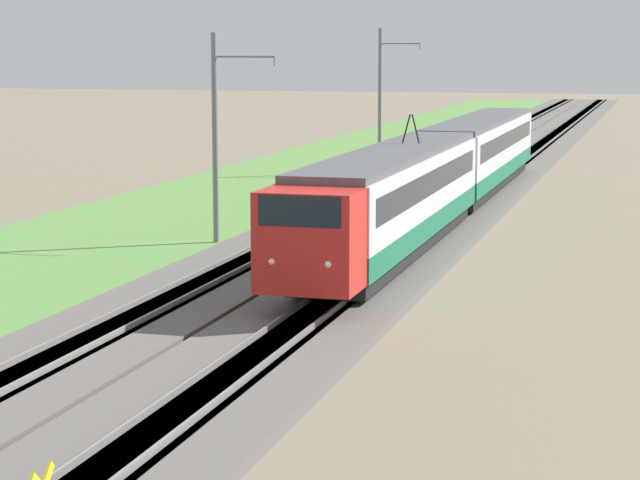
# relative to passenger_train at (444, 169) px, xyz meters

# --- Properties ---
(ballast_main) EXTENTS (240.00, 4.40, 0.30)m
(ballast_main) POSITION_rel_passenger_train_xyz_m (6.70, 4.59, -2.23)
(ballast_main) COLOR #605B56
(ballast_main) RESTS_ON ground
(ballast_adjacent) EXTENTS (240.00, 4.40, 0.30)m
(ballast_adjacent) POSITION_rel_passenger_train_xyz_m (6.70, 0.00, -2.23)
(ballast_adjacent) COLOR #605B56
(ballast_adjacent) RESTS_ON ground
(track_main) EXTENTS (240.00, 1.57, 0.45)m
(track_main) POSITION_rel_passenger_train_xyz_m (6.70, 4.59, -2.22)
(track_main) COLOR #4C4238
(track_main) RESTS_ON ground
(track_adjacent) EXTENTS (240.00, 1.57, 0.45)m
(track_adjacent) POSITION_rel_passenger_train_xyz_m (6.70, 0.00, -2.22)
(track_adjacent) COLOR #4C4238
(track_adjacent) RESTS_ON ground
(grass_verge) EXTENTS (240.00, 13.41, 0.12)m
(grass_verge) POSITION_rel_passenger_train_xyz_m (6.70, 10.83, -2.32)
(grass_verge) COLOR #5B8E42
(grass_verge) RESTS_ON ground
(passenger_train) EXTENTS (43.27, 2.83, 5.08)m
(passenger_train) POSITION_rel_passenger_train_xyz_m (0.00, 0.00, 0.00)
(passenger_train) COLOR red
(passenger_train) RESTS_ON ground
(catenary_mast_mid) EXTENTS (0.22, 2.56, 8.08)m
(catenary_mast_mid) POSITION_rel_passenger_train_xyz_m (-8.29, 7.31, 1.80)
(catenary_mast_mid) COLOR slate
(catenary_mast_mid) RESTS_ON ground
(catenary_mast_far) EXTENTS (0.22, 2.56, 8.65)m
(catenary_mast_far) POSITION_rel_passenger_train_xyz_m (19.73, 7.31, 2.09)
(catenary_mast_far) COLOR slate
(catenary_mast_far) RESTS_ON ground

